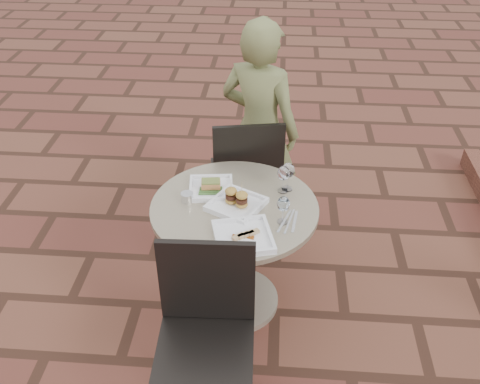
# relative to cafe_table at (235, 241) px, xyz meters

# --- Properties ---
(ground) EXTENTS (60.00, 60.00, 0.00)m
(ground) POSITION_rel_cafe_table_xyz_m (0.24, -0.07, -0.48)
(ground) COLOR brown
(ground) RESTS_ON ground
(cafe_table) EXTENTS (0.90, 0.90, 0.73)m
(cafe_table) POSITION_rel_cafe_table_xyz_m (0.00, 0.00, 0.00)
(cafe_table) COLOR gray
(cafe_table) RESTS_ON ground
(chair_far) EXTENTS (0.51, 0.51, 0.93)m
(chair_far) POSITION_rel_cafe_table_xyz_m (0.02, 0.64, 0.07)
(chair_far) COLOR black
(chair_far) RESTS_ON ground
(chair_near) EXTENTS (0.45, 0.45, 0.93)m
(chair_near) POSITION_rel_cafe_table_xyz_m (-0.07, -0.65, 0.07)
(chair_near) COLOR black
(chair_near) RESTS_ON ground
(diner) EXTENTS (0.64, 0.54, 1.49)m
(diner) POSITION_rel_cafe_table_xyz_m (0.09, 0.82, 0.26)
(diner) COLOR #636638
(diner) RESTS_ON ground
(plate_salmon) EXTENTS (0.26, 0.26, 0.07)m
(plate_salmon) POSITION_rel_cafe_table_xyz_m (-0.14, 0.13, 0.26)
(plate_salmon) COLOR white
(plate_salmon) RESTS_ON cafe_table
(plate_sliders) EXTENTS (0.35, 0.35, 0.17)m
(plate_sliders) POSITION_rel_cafe_table_xyz_m (0.01, -0.01, 0.28)
(plate_sliders) COLOR white
(plate_sliders) RESTS_ON cafe_table
(plate_tuna) EXTENTS (0.34, 0.34, 0.03)m
(plate_tuna) POSITION_rel_cafe_table_xyz_m (0.07, -0.27, 0.26)
(plate_tuna) COLOR white
(plate_tuna) RESTS_ON cafe_table
(wine_glass_right) EXTENTS (0.07, 0.07, 0.16)m
(wine_glass_right) POSITION_rel_cafe_table_xyz_m (0.26, -0.12, 0.36)
(wine_glass_right) COLOR white
(wine_glass_right) RESTS_ON cafe_table
(wine_glass_mid) EXTENTS (0.07, 0.07, 0.16)m
(wine_glass_mid) POSITION_rel_cafe_table_xyz_m (0.26, 0.16, 0.36)
(wine_glass_mid) COLOR white
(wine_glass_mid) RESTS_ON cafe_table
(wine_glass_far) EXTENTS (0.07, 0.07, 0.17)m
(wine_glass_far) POSITION_rel_cafe_table_xyz_m (0.28, 0.18, 0.36)
(wine_glass_far) COLOR white
(wine_glass_far) RESTS_ON cafe_table
(steel_ramekin) EXTENTS (0.07, 0.07, 0.05)m
(steel_ramekin) POSITION_rel_cafe_table_xyz_m (-0.26, 0.02, 0.27)
(steel_ramekin) COLOR silver
(steel_ramekin) RESTS_ON cafe_table
(cutlery_set) EXTENTS (0.13, 0.23, 0.00)m
(cutlery_set) POSITION_rel_cafe_table_xyz_m (0.29, -0.12, 0.25)
(cutlery_set) COLOR silver
(cutlery_set) RESTS_ON cafe_table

